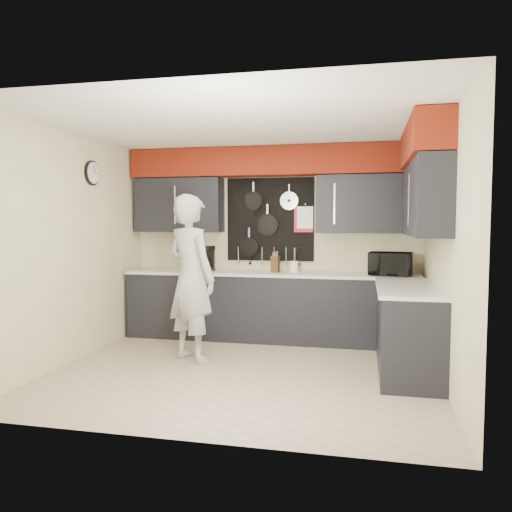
% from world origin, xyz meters
% --- Properties ---
extents(ground, '(4.00, 4.00, 0.00)m').
position_xyz_m(ground, '(0.00, 0.00, 0.00)').
color(ground, '#B8A28F').
rests_on(ground, ground).
extents(back_wall_assembly, '(4.00, 0.36, 2.60)m').
position_xyz_m(back_wall_assembly, '(0.01, 1.60, 2.01)').
color(back_wall_assembly, beige).
rests_on(back_wall_assembly, ground).
extents(right_wall_assembly, '(0.36, 3.50, 2.60)m').
position_xyz_m(right_wall_assembly, '(1.85, 0.26, 1.94)').
color(right_wall_assembly, beige).
rests_on(right_wall_assembly, ground).
extents(left_wall_assembly, '(0.05, 3.50, 2.60)m').
position_xyz_m(left_wall_assembly, '(-1.99, 0.02, 1.33)').
color(left_wall_assembly, beige).
rests_on(left_wall_assembly, ground).
extents(base_cabinets, '(3.95, 2.20, 0.92)m').
position_xyz_m(base_cabinets, '(0.49, 1.13, 0.46)').
color(base_cabinets, black).
rests_on(base_cabinets, ground).
extents(microwave, '(0.57, 0.42, 0.29)m').
position_xyz_m(microwave, '(1.56, 1.39, 1.07)').
color(microwave, black).
rests_on(microwave, base_cabinets).
extents(knife_block, '(0.11, 0.11, 0.22)m').
position_xyz_m(knife_block, '(0.08, 1.41, 1.03)').
color(knife_block, '#3B2412').
rests_on(knife_block, base_cabinets).
extents(utensil_crock, '(0.12, 0.12, 0.15)m').
position_xyz_m(utensil_crock, '(0.32, 1.50, 0.99)').
color(utensil_crock, white).
rests_on(utensil_crock, base_cabinets).
extents(coffee_maker, '(0.21, 0.25, 0.34)m').
position_xyz_m(coffee_maker, '(-0.89, 1.44, 1.10)').
color(coffee_maker, black).
rests_on(coffee_maker, base_cabinets).
extents(person, '(0.83, 0.75, 1.90)m').
position_xyz_m(person, '(-0.70, 0.29, 0.95)').
color(person, '#B6B5B3').
rests_on(person, ground).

